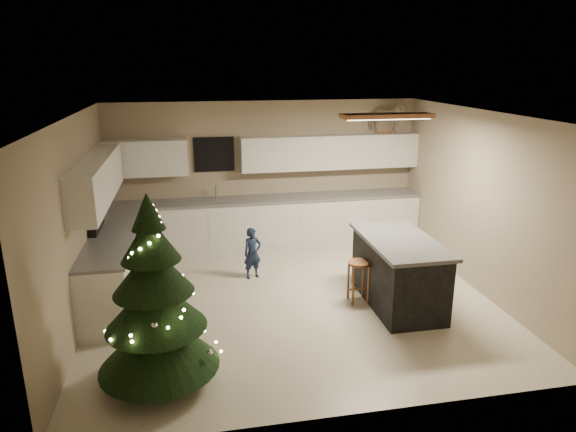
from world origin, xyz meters
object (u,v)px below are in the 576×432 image
(island, at_px, (398,271))
(bar_stool, at_px, (359,272))
(toddler, at_px, (252,253))
(rocking_horse, at_px, (386,117))
(christmas_tree, at_px, (155,309))

(island, height_order, bar_stool, island)
(bar_stool, height_order, toddler, toddler)
(island, height_order, toddler, island)
(island, bearing_deg, toddler, 145.43)
(island, distance_m, bar_stool, 0.54)
(toddler, relative_size, rocking_horse, 1.16)
(island, xyz_separation_m, toddler, (-1.86, 1.28, -0.08))
(christmas_tree, relative_size, rocking_horse, 2.96)
(island, distance_m, christmas_tree, 3.42)
(island, distance_m, toddler, 2.26)
(island, xyz_separation_m, christmas_tree, (-3.16, -1.25, 0.37))
(bar_stool, distance_m, toddler, 1.75)
(bar_stool, distance_m, christmas_tree, 3.03)
(bar_stool, relative_size, toddler, 0.74)
(toddler, bearing_deg, christmas_tree, -134.53)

